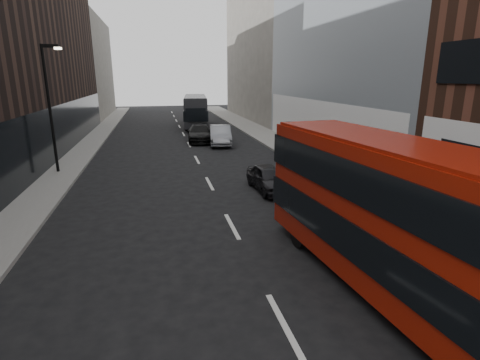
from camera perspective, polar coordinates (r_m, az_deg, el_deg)
sidewalk_right at (r=32.02m, az=5.93°, el=5.72°), size 3.00×80.00×0.15m
sidewalk_left at (r=30.87m, az=-22.61°, el=4.24°), size 2.00×80.00×0.15m
building_modern_block at (r=29.81m, az=17.09°, el=23.41°), size 5.03×22.00×20.00m
building_victorian at (r=51.03m, az=3.48°, el=20.18°), size 6.50×24.00×21.00m
building_left_mid at (r=36.06m, az=-28.16°, el=16.19°), size 5.00×24.00×14.00m
building_left_far at (r=57.61m, az=-22.40°, el=15.41°), size 5.00×20.00×13.00m
street_lamp at (r=23.63m, az=-26.93°, el=10.73°), size 1.06×0.22×7.00m
red_bus at (r=10.10m, az=22.39°, el=-4.61°), size 3.23×9.98×3.97m
grey_bus at (r=42.97m, az=-6.80°, el=10.51°), size 3.52×10.65×3.39m
car_a at (r=18.51m, az=4.45°, el=0.29°), size 1.71×3.79×1.26m
car_b at (r=31.21m, az=-3.02°, el=6.85°), size 2.26×4.95×1.57m
car_c at (r=32.87m, az=-6.13°, el=7.12°), size 2.43×5.18×1.46m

